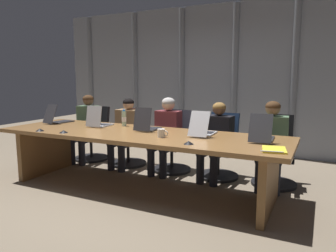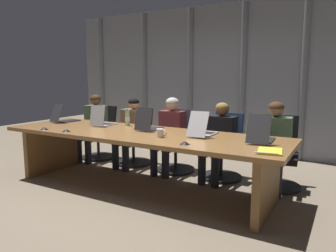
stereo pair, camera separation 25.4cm
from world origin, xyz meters
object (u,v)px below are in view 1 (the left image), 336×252
(office_chair_left_end, at_px, (93,140))
(office_chair_center, at_px, (174,148))
(laptop_left_mid, at_px, (99,122))
(laptop_right_mid, at_px, (203,130))
(laptop_right_end, at_px, (262,135))
(person_left_mid, at_px, (126,129))
(water_bottle_secondary, at_px, (124,118))
(coffee_mug_near, at_px, (162,133))
(person_center, at_px, (166,130))
(person_right_end, at_px, (271,139))
(conference_mic_right_side, at_px, (189,143))
(person_left_end, at_px, (86,124))
(spiral_notepad, at_px, (274,150))
(conference_mic_middle, at_px, (40,130))
(laptop_left_end, at_px, (58,119))
(office_chair_left_mid, at_px, (130,144))
(conference_mic_left_side, at_px, (64,131))
(office_chair_right_mid, at_px, (220,153))
(laptop_center, at_px, (147,126))
(person_right_mid, at_px, (216,136))
(office_chair_right_end, at_px, (275,159))
(water_bottle_primary, at_px, (92,116))

(office_chair_left_end, relative_size, office_chair_center, 0.99)
(laptop_left_mid, distance_m, laptop_right_mid, 1.58)
(laptop_right_end, bearing_deg, person_left_mid, 70.10)
(laptop_right_end, xyz_separation_m, water_bottle_secondary, (-1.99, 0.22, 0.05))
(laptop_right_end, bearing_deg, coffee_mug_near, 103.14)
(person_center, xyz_separation_m, person_right_end, (1.54, 0.00, -0.00))
(laptop_right_mid, relative_size, conference_mic_right_side, 4.45)
(person_left_end, xyz_separation_m, spiral_notepad, (3.27, -1.12, 0.12))
(conference_mic_middle, bearing_deg, laptop_left_end, 116.82)
(office_chair_left_mid, xyz_separation_m, conference_mic_middle, (-0.44, -1.47, 0.43))
(office_chair_left_end, bearing_deg, laptop_left_end, 8.04)
(laptop_left_end, relative_size, laptop_right_mid, 0.94)
(person_left_end, xyz_separation_m, person_left_mid, (0.82, -0.00, -0.02))
(conference_mic_left_side, relative_size, conference_mic_right_side, 1.00)
(person_center, relative_size, person_right_end, 1.00)
(office_chair_right_mid, bearing_deg, laptop_center, -39.07)
(person_right_end, bearing_deg, person_left_mid, -94.09)
(laptop_left_mid, xyz_separation_m, laptop_right_end, (2.29, -0.03, 0.00))
(laptop_left_mid, distance_m, office_chair_right_mid, 1.81)
(office_chair_center, bearing_deg, office_chair_left_end, -80.07)
(laptop_right_end, distance_m, office_chair_right_mid, 1.20)
(office_chair_right_mid, height_order, person_right_mid, person_right_mid)
(laptop_left_mid, xyz_separation_m, person_right_end, (2.29, 0.65, -0.16))
(laptop_right_mid, xyz_separation_m, conference_mic_left_side, (-1.65, -0.63, -0.04))
(water_bottle_secondary, bearing_deg, laptop_right_mid, -8.32)
(laptop_left_end, relative_size, conference_mic_middle, 4.17)
(conference_mic_left_side, relative_size, spiral_notepad, 0.32)
(conference_mic_left_side, bearing_deg, laptop_center, 36.39)
(laptop_right_end, relative_size, office_chair_right_end, 0.52)
(person_right_mid, bearing_deg, person_right_end, 95.94)
(spiral_notepad, bearing_deg, laptop_center, 153.45)
(office_chair_right_mid, xyz_separation_m, conference_mic_left_side, (-1.62, -1.43, 0.43))
(coffee_mug_near, xyz_separation_m, conference_mic_left_side, (-1.26, -0.28, -0.03))
(office_chair_right_mid, distance_m, office_chair_right_end, 0.78)
(water_bottle_secondary, xyz_separation_m, conference_mic_middle, (-0.75, -0.86, -0.09))
(laptop_left_mid, relative_size, water_bottle_primary, 1.51)
(water_bottle_secondary, bearing_deg, person_center, 45.33)
(laptop_center, height_order, person_left_mid, person_left_mid)
(coffee_mug_near, distance_m, conference_mic_middle, 1.67)
(person_center, bearing_deg, laptop_center, 3.78)
(office_chair_center, relative_size, coffee_mug_near, 6.96)
(laptop_right_end, xyz_separation_m, office_chair_right_end, (0.05, 0.83, -0.47))
(laptop_center, relative_size, office_chair_right_end, 0.44)
(office_chair_center, bearing_deg, laptop_right_mid, 53.82)
(person_center, distance_m, conference_mic_right_side, 1.50)
(conference_mic_left_side, bearing_deg, person_left_mid, 85.61)
(office_chair_left_mid, xyz_separation_m, person_right_mid, (1.55, -0.16, 0.28))
(office_chair_left_mid, height_order, person_right_mid, person_right_mid)
(laptop_center, distance_m, laptop_right_mid, 0.79)
(person_right_end, relative_size, water_bottle_secondary, 4.75)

